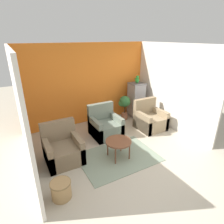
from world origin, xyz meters
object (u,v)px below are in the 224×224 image
(armchair_right, at_px, (150,120))
(parrot, at_px, (137,80))
(coffee_table, at_px, (119,143))
(wicker_basket, at_px, (61,189))
(armchair_left, at_px, (63,150))
(armchair_middle, at_px, (105,126))
(birdcage, at_px, (136,100))
(potted_plant, at_px, (125,104))

(armchair_right, height_order, parrot, parrot)
(coffee_table, relative_size, wicker_basket, 1.63)
(armchair_left, bearing_deg, armchair_middle, 23.28)
(armchair_left, height_order, armchair_right, same)
(armchair_left, relative_size, birdcage, 0.74)
(armchair_middle, height_order, parrot, parrot)
(armchair_left, height_order, armchair_middle, same)
(armchair_left, bearing_deg, birdcage, 24.07)
(coffee_table, height_order, armchair_right, armchair_right)
(armchair_left, xyz_separation_m, wicker_basket, (-0.34, -1.08, -0.11))
(armchair_left, distance_m, armchair_right, 2.89)
(armchair_right, bearing_deg, wicker_basket, -156.22)
(armchair_left, distance_m, armchair_middle, 1.55)
(potted_plant, bearing_deg, birdcage, 7.36)
(armchair_middle, bearing_deg, potted_plant, 31.75)
(armchair_middle, distance_m, parrot, 2.11)
(parrot, relative_size, wicker_basket, 0.73)
(armchair_left, xyz_separation_m, birdcage, (3.08, 1.37, 0.32))
(coffee_table, relative_size, armchair_middle, 0.68)
(parrot, height_order, potted_plant, parrot)
(coffee_table, bearing_deg, armchair_right, 27.42)
(birdcage, bearing_deg, wicker_basket, -144.26)
(coffee_table, distance_m, armchair_left, 1.31)
(armchair_right, bearing_deg, potted_plant, 108.49)
(armchair_right, distance_m, potted_plant, 1.07)
(birdcage, xyz_separation_m, potted_plant, (-0.53, -0.07, -0.03))
(birdcage, bearing_deg, armchair_middle, -155.26)
(armchair_middle, xyz_separation_m, birdcage, (1.65, 0.76, 0.32))
(armchair_right, height_order, potted_plant, armchair_right)
(armchair_left, height_order, birdcage, birdcage)
(coffee_table, xyz_separation_m, wicker_basket, (-1.53, -0.54, -0.23))
(birdcage, xyz_separation_m, parrot, (-0.00, 0.00, 0.74))
(coffee_table, height_order, potted_plant, potted_plant)
(armchair_right, xyz_separation_m, wicker_basket, (-3.21, -1.41, -0.11))
(armchair_middle, xyz_separation_m, potted_plant, (1.12, 0.69, 0.30))
(wicker_basket, bearing_deg, potted_plant, 39.65)
(coffee_table, bearing_deg, armchair_middle, 78.43)
(coffee_table, distance_m, parrot, 2.85)
(armchair_middle, distance_m, birdcage, 1.85)
(birdcage, xyz_separation_m, wicker_basket, (-3.42, -2.46, -0.43))
(armchair_left, relative_size, armchair_right, 1.00)
(birdcage, distance_m, potted_plant, 0.54)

